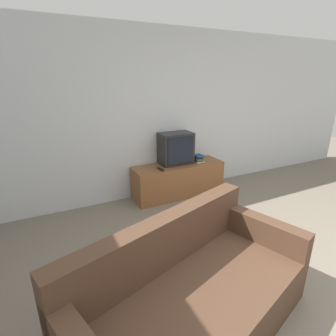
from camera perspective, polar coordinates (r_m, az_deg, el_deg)
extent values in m
plane|color=#756B5B|center=(2.71, 31.60, -28.04)|extent=(14.00, 14.00, 0.00)
cube|color=silver|center=(4.26, -1.43, 11.36)|extent=(9.00, 0.06, 2.60)
cube|color=brown|center=(4.35, 2.25, -2.56)|extent=(1.51, 0.46, 0.54)
cube|color=black|center=(4.24, 1.69, 4.30)|extent=(0.53, 0.32, 0.51)
cube|color=black|center=(4.10, 2.79, 3.77)|extent=(0.45, 0.01, 0.43)
cube|color=#4C3323|center=(2.25, 6.44, -28.39)|extent=(2.07, 1.42, 0.42)
cube|color=#4C3323|center=(2.16, -0.87, -15.67)|extent=(1.85, 0.72, 0.43)
cube|color=#4C3323|center=(2.75, 18.75, -16.07)|extent=(0.40, 0.89, 0.66)
cube|color=silver|center=(4.44, 6.60, 1.55)|extent=(0.15, 0.21, 0.02)
cube|color=#B72D28|center=(4.43, 6.44, 1.80)|extent=(0.13, 0.22, 0.02)
cube|color=#2D753D|center=(4.42, 6.56, 2.05)|extent=(0.15, 0.22, 0.02)
cube|color=black|center=(4.42, 6.40, 2.42)|extent=(0.15, 0.16, 0.03)
cube|color=#23478E|center=(4.41, 6.68, 2.71)|extent=(0.14, 0.18, 0.02)
cube|color=black|center=(3.99, -1.61, -0.26)|extent=(0.05, 0.15, 0.02)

